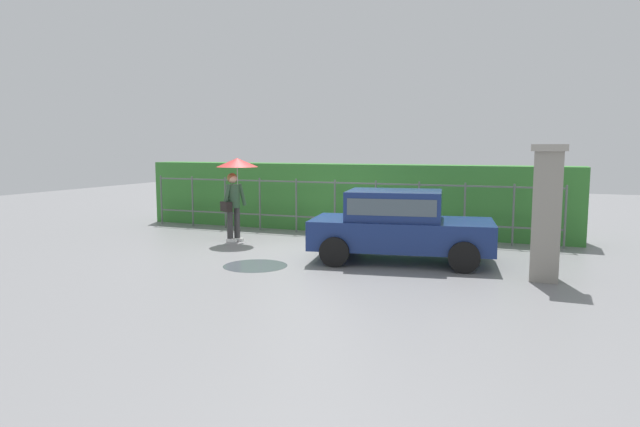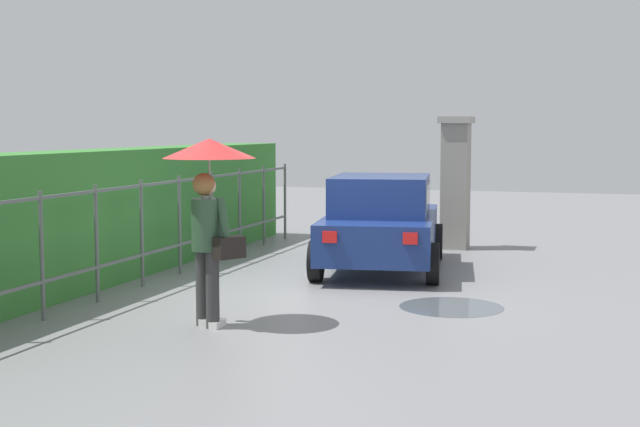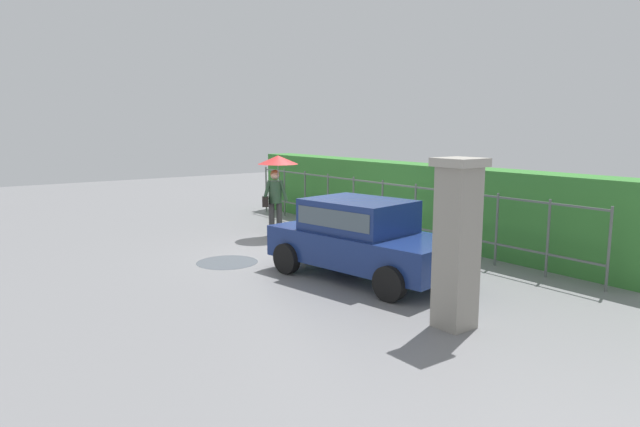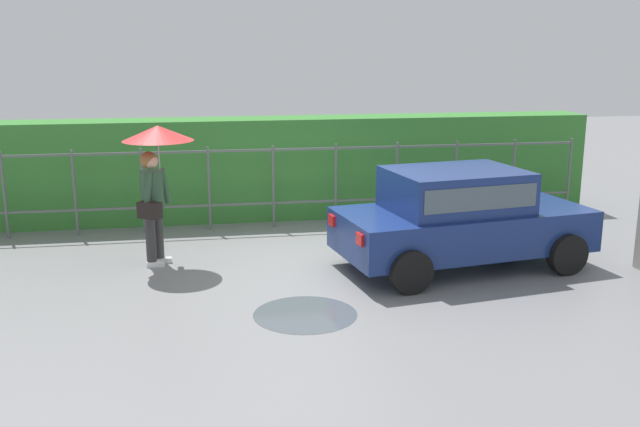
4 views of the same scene
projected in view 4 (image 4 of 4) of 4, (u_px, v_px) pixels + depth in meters
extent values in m
plane|color=slate|center=(315.00, 266.00, 10.73)|extent=(40.00, 40.00, 0.00)
cube|color=navy|center=(462.00, 229.00, 10.58)|extent=(3.92, 2.22, 0.60)
cube|color=navy|center=(455.00, 190.00, 10.40)|extent=(2.11, 1.73, 0.60)
cube|color=#4C5B66|center=(455.00, 189.00, 10.39)|extent=(1.96, 1.72, 0.33)
cylinder|color=black|center=(502.00, 227.00, 11.81)|extent=(0.62, 0.27, 0.60)
cylinder|color=black|center=(567.00, 254.00, 10.27)|extent=(0.62, 0.27, 0.60)
cylinder|color=black|center=(363.00, 240.00, 11.03)|extent=(0.62, 0.27, 0.60)
cylinder|color=black|center=(411.00, 272.00, 9.48)|extent=(0.62, 0.27, 0.60)
cube|color=red|center=(332.00, 220.00, 10.47)|extent=(0.09, 0.21, 0.16)
cube|color=red|center=(361.00, 239.00, 9.46)|extent=(0.09, 0.21, 0.16)
cylinder|color=#333333|center=(158.00, 235.00, 10.79)|extent=(0.15, 0.15, 0.86)
cylinder|color=#333333|center=(151.00, 239.00, 10.61)|extent=(0.15, 0.15, 0.86)
cube|color=white|center=(163.00, 260.00, 10.86)|extent=(0.26, 0.10, 0.08)
cube|color=white|center=(156.00, 264.00, 10.68)|extent=(0.26, 0.10, 0.08)
cylinder|color=#2D4C33|center=(152.00, 190.00, 10.53)|extent=(0.34, 0.34, 0.58)
sphere|color=#DBAD89|center=(150.00, 161.00, 10.43)|extent=(0.22, 0.22, 0.22)
sphere|color=olive|center=(149.00, 160.00, 10.44)|extent=(0.25, 0.25, 0.25)
cylinder|color=#2D4C33|center=(165.00, 186.00, 10.70)|extent=(0.19, 0.24, 0.56)
cylinder|color=#2D4C33|center=(148.00, 191.00, 10.30)|extent=(0.19, 0.24, 0.56)
cylinder|color=#B2B2B7|center=(160.00, 167.00, 10.49)|extent=(0.02, 0.02, 0.77)
cone|color=red|center=(158.00, 133.00, 10.37)|extent=(1.04, 1.04, 0.22)
cube|color=black|center=(150.00, 210.00, 10.31)|extent=(0.37, 0.31, 0.24)
cylinder|color=#59605B|center=(5.00, 196.00, 12.08)|extent=(0.05, 0.05, 1.50)
cylinder|color=#59605B|center=(75.00, 193.00, 12.26)|extent=(0.05, 0.05, 1.50)
cylinder|color=#59605B|center=(143.00, 191.00, 12.45)|extent=(0.05, 0.05, 1.50)
cylinder|color=#59605B|center=(209.00, 189.00, 12.63)|extent=(0.05, 0.05, 1.50)
cylinder|color=#59605B|center=(273.00, 187.00, 12.82)|extent=(0.05, 0.05, 1.50)
cylinder|color=#59605B|center=(336.00, 185.00, 13.00)|extent=(0.05, 0.05, 1.50)
cylinder|color=#59605B|center=(396.00, 183.00, 13.19)|extent=(0.05, 0.05, 1.50)
cylinder|color=#59605B|center=(455.00, 181.00, 13.38)|extent=(0.05, 0.05, 1.50)
cylinder|color=#59605B|center=(513.00, 179.00, 13.56)|extent=(0.05, 0.05, 1.50)
cylinder|color=#59605B|center=(569.00, 177.00, 13.75)|extent=(0.05, 0.05, 1.50)
cube|color=#59605B|center=(273.00, 150.00, 12.66)|extent=(11.46, 0.03, 0.04)
cube|color=#59605B|center=(274.00, 203.00, 12.89)|extent=(11.46, 0.03, 0.04)
cube|color=#387F33|center=(269.00, 168.00, 13.58)|extent=(12.46, 0.90, 1.90)
cylinder|color=#4C545B|center=(305.00, 314.00, 8.80)|extent=(1.29, 1.29, 0.00)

